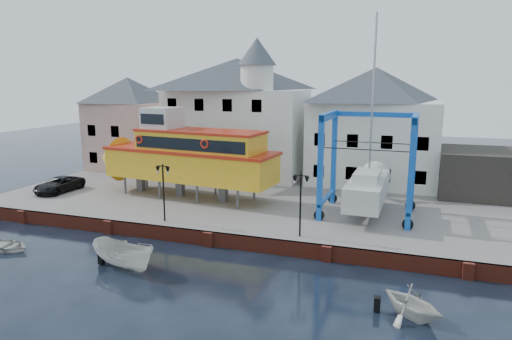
% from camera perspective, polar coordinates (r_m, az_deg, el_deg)
% --- Properties ---
extents(ground, '(140.00, 140.00, 0.00)m').
position_cam_1_polar(ground, '(31.37, -5.94, -9.46)').
color(ground, black).
rests_on(ground, ground).
extents(hardstanding, '(44.00, 22.00, 1.00)m').
position_cam_1_polar(hardstanding, '(40.97, 0.48, -3.68)').
color(hardstanding, '#6A605C').
rests_on(hardstanding, ground).
extents(quay_wall, '(44.00, 0.47, 1.00)m').
position_cam_1_polar(quay_wall, '(31.28, -5.88, -8.54)').
color(quay_wall, maroon).
rests_on(quay_wall, ground).
extents(building_pink, '(8.00, 7.00, 10.30)m').
position_cam_1_polar(building_pink, '(54.20, -15.53, 5.65)').
color(building_pink, tan).
rests_on(building_pink, hardstanding).
extents(building_white_main, '(14.00, 8.30, 14.00)m').
position_cam_1_polar(building_white_main, '(48.33, -2.25, 6.84)').
color(building_white_main, silver).
rests_on(building_white_main, hardstanding).
extents(building_white_right, '(12.00, 8.00, 11.20)m').
position_cam_1_polar(building_white_right, '(45.93, 14.49, 5.33)').
color(building_white_right, silver).
rests_on(building_white_right, hardstanding).
extents(shed_dark, '(8.00, 7.00, 4.00)m').
position_cam_1_polar(shed_dark, '(44.81, 26.89, -0.34)').
color(shed_dark, '#272521').
rests_on(shed_dark, hardstanding).
extents(lamp_post_left, '(1.12, 0.32, 4.20)m').
position_cam_1_polar(lamp_post_left, '(33.01, -11.54, -1.02)').
color(lamp_post_left, black).
rests_on(lamp_post_left, hardstanding).
extents(lamp_post_right, '(1.12, 0.32, 4.20)m').
position_cam_1_polar(lamp_post_right, '(29.34, 5.61, -2.38)').
color(lamp_post_right, black).
rests_on(lamp_post_right, hardstanding).
extents(tour_boat, '(18.02, 6.15, 7.69)m').
position_cam_1_polar(tour_boat, '(40.01, -9.54, 1.85)').
color(tour_boat, '#59595E').
rests_on(tour_boat, hardstanding).
extents(travel_lift, '(7.03, 9.82, 14.75)m').
position_cam_1_polar(travel_lift, '(35.85, 13.96, -1.33)').
color(travel_lift, '#0F3DB6').
rests_on(travel_lift, hardstanding).
extents(van, '(2.40, 4.93, 1.35)m').
position_cam_1_polar(van, '(45.18, -23.40, -1.67)').
color(van, black).
rests_on(van, hardstanding).
extents(motorboat_a, '(5.00, 2.80, 1.82)m').
position_cam_1_polar(motorboat_a, '(28.99, -16.14, -11.64)').
color(motorboat_a, silver).
rests_on(motorboat_a, ground).
extents(motorboat_c, '(4.25, 4.16, 1.70)m').
position_cam_1_polar(motorboat_c, '(23.89, 18.86, -16.99)').
color(motorboat_c, silver).
rests_on(motorboat_c, ground).
extents(motorboat_d, '(3.56, 2.58, 0.73)m').
position_cam_1_polar(motorboat_d, '(34.94, -28.87, -8.66)').
color(motorboat_d, silver).
rests_on(motorboat_d, ground).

